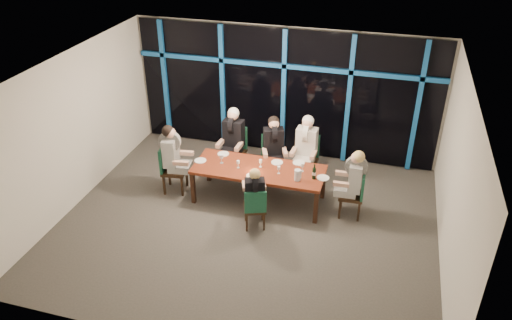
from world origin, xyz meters
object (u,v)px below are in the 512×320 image
object	(u,v)px
diner_far_mid	(274,140)
chair_end_right	(356,192)
chair_far_mid	(273,155)
diner_near_mid	(255,189)
chair_near_mid	(255,207)
diner_far_right	(306,140)
diner_end_left	(172,149)
chair_end_left	(170,166)
water_pitcher	(298,175)
dining_table	(259,171)
diner_far_left	(233,132)
chair_far_right	(306,155)
chair_far_left	(235,147)
wine_bottle	(314,173)
diner_end_right	(354,174)

from	to	relation	value
diner_far_mid	chair_end_right	bearing A→B (deg)	-45.93
chair_far_mid	diner_near_mid	size ratio (longest dim) A/B	1.20
chair_far_mid	chair_end_right	xyz separation A→B (m)	(1.86, -0.92, -0.03)
chair_far_mid	chair_near_mid	bearing A→B (deg)	-107.49
chair_far_mid	diner_far_right	bearing A→B (deg)	-16.57
diner_near_mid	diner_end_left	bearing A→B (deg)	-41.06
chair_end_left	diner_end_left	world-z (taller)	diner_end_left
diner_end_left	water_pitcher	distance (m)	2.60
dining_table	diner_end_left	xyz separation A→B (m)	(-1.78, -0.12, 0.29)
chair_end_left	chair_end_right	size ratio (longest dim) A/B	1.06
diner_far_mid	water_pitcher	size ratio (longest dim) A/B	4.42
diner_far_left	diner_end_left	bearing A→B (deg)	-129.26
chair_far_right	chair_far_mid	bearing A→B (deg)	-164.41
diner_near_mid	water_pitcher	size ratio (longest dim) A/B	3.78
chair_far_right	chair_far_left	bearing A→B (deg)	-173.85
chair_near_mid	wine_bottle	size ratio (longest dim) A/B	2.79
chair_far_left	wine_bottle	world-z (taller)	wine_bottle
diner_far_right	diner_end_left	bearing A→B (deg)	-152.73
chair_far_right	chair_end_left	xyz separation A→B (m)	(-2.62, -1.20, -0.01)
chair_far_right	chair_end_right	distance (m)	1.58
diner_end_right	wine_bottle	bearing A→B (deg)	-85.91
diner_far_mid	diner_far_right	xyz separation A→B (m)	(0.66, 0.14, 0.03)
water_pitcher	chair_far_left	bearing A→B (deg)	155.05
chair_near_mid	diner_far_right	world-z (taller)	diner_far_right
dining_table	chair_far_mid	bearing A→B (deg)	86.29
chair_far_mid	diner_far_mid	size ratio (longest dim) A/B	1.03
dining_table	chair_end_right	bearing A→B (deg)	0.06
chair_end_left	diner_far_right	xyz separation A→B (m)	(2.62, 1.11, 0.42)
diner_far_right	chair_far_mid	bearing A→B (deg)	-171.42
chair_far_left	chair_far_right	world-z (taller)	chair_far_left
diner_far_mid	water_pitcher	xyz separation A→B (m)	(0.73, -1.06, -0.11)
wine_bottle	chair_end_left	bearing A→B (deg)	-179.01
dining_table	diner_far_mid	distance (m)	0.89
chair_far_left	water_pitcher	xyz separation A→B (m)	(1.65, -1.22, 0.28)
chair_far_mid	chair_far_right	bearing A→B (deg)	-9.56
chair_far_mid	diner_far_right	size ratio (longest dim) A/B	1.00
chair_far_mid	water_pitcher	xyz separation A→B (m)	(0.76, -1.14, 0.30)
chair_far_mid	chair_near_mid	distance (m)	1.84
chair_far_left	water_pitcher	world-z (taller)	chair_far_left
chair_end_left	diner_far_mid	world-z (taller)	diner_far_mid
dining_table	chair_near_mid	xyz separation A→B (m)	(0.18, -0.91, -0.20)
diner_near_mid	water_pitcher	bearing A→B (deg)	-157.17
chair_far_mid	water_pitcher	size ratio (longest dim) A/B	4.54
chair_far_right	water_pitcher	xyz separation A→B (m)	(0.06, -1.29, 0.28)
diner_far_left	water_pitcher	size ratio (longest dim) A/B	4.57
dining_table	diner_end_left	distance (m)	1.80
dining_table	diner_far_mid	world-z (taller)	diner_far_mid
diner_end_right	diner_near_mid	world-z (taller)	diner_end_right
chair_far_left	chair_near_mid	bearing A→B (deg)	-59.04
diner_far_left	diner_far_right	distance (m)	1.59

